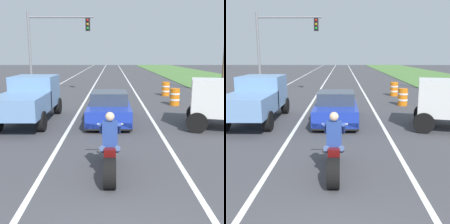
{
  "view_description": "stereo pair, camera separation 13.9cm",
  "coord_description": "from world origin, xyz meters",
  "views": [
    {
      "loc": [
        -0.05,
        -3.17,
        2.93
      ],
      "look_at": [
        -0.05,
        6.17,
        1.0
      ],
      "focal_mm": 44.32,
      "sensor_mm": 36.0,
      "label": 1
    },
    {
      "loc": [
        0.09,
        -3.17,
        2.93
      ],
      "look_at": [
        -0.05,
        6.17,
        1.0
      ],
      "focal_mm": 44.32,
      "sensor_mm": 36.0,
      "label": 2
    }
  ],
  "objects": [
    {
      "name": "construction_barrel_mid",
      "position": [
        3.66,
        12.97,
        0.5
      ],
      "size": [
        0.58,
        0.58,
        1.0
      ],
      "color": "orange",
      "rests_on": "ground"
    },
    {
      "name": "motorcycle_with_rider",
      "position": [
        -0.1,
        3.17,
        0.59
      ],
      "size": [
        0.7,
        2.21,
        1.62
      ],
      "color": "black",
      "rests_on": "ground"
    },
    {
      "name": "construction_barrel_nearest",
      "position": [
        4.01,
        9.39,
        0.5
      ],
      "size": [
        0.58,
        0.58,
        1.0
      ],
      "color": "orange",
      "rests_on": "ground"
    },
    {
      "name": "sports_car_blue",
      "position": [
        -0.17,
        8.92,
        0.63
      ],
      "size": [
        1.84,
        4.3,
        1.37
      ],
      "color": "#1E38B2",
      "rests_on": "ground"
    },
    {
      "name": "traffic_light_mast_near",
      "position": [
        -4.63,
        17.71,
        4.01
      ],
      "size": [
        4.8,
        0.34,
        6.0
      ],
      "color": "gray",
      "rests_on": "ground"
    },
    {
      "name": "lane_stripe_right_solid",
      "position": [
        1.8,
        20.0,
        0.0
      ],
      "size": [
        0.14,
        120.0,
        0.01
      ],
      "primitive_type": "cube",
      "color": "white",
      "rests_on": "ground"
    },
    {
      "name": "lane_stripe_left_solid",
      "position": [
        -5.4,
        20.0,
        0.0
      ],
      "size": [
        0.14,
        120.0,
        0.01
      ],
      "primitive_type": "cube",
      "color": "white",
      "rests_on": "ground"
    },
    {
      "name": "lane_stripe_centre_dashed",
      "position": [
        -1.8,
        20.0,
        0.0
      ],
      "size": [
        0.14,
        120.0,
        0.01
      ],
      "primitive_type": "cube",
      "color": "white",
      "rests_on": "ground"
    },
    {
      "name": "pickup_truck_left_lane_light_blue",
      "position": [
        -3.67,
        8.9,
        1.11
      ],
      "size": [
        2.02,
        4.8,
        1.98
      ],
      "color": "#6B93C6",
      "rests_on": "ground"
    },
    {
      "name": "construction_barrel_far",
      "position": [
        3.87,
        16.9,
        0.5
      ],
      "size": [
        0.58,
        0.58,
        1.0
      ],
      "color": "orange",
      "rests_on": "ground"
    }
  ]
}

